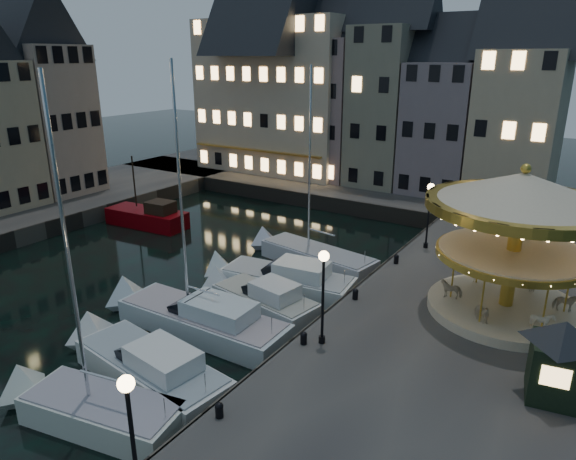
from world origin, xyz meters
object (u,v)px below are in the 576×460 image
Objects in this scene: streetlamp_a at (131,425)px; motorboat_b at (146,366)px; ticket_kiosk at (562,347)px; streetlamp_c at (429,206)px; motorboat_a at (91,409)px; motorboat_e at (281,280)px; carousel at (519,218)px; streetlamp_b at (323,284)px; bollard_c at (355,293)px; red_fishing_boat at (149,218)px; motorboat_c at (197,318)px; motorboat_d at (260,300)px; bollard_b at (304,337)px; bollard_d at (396,259)px; bollard_a at (219,409)px; motorboat_f at (311,256)px.

streetlamp_a reaches higher than motorboat_b.
streetlamp_a reaches higher than ticket_kiosk.
streetlamp_c is 0.35× the size of motorboat_a.
motorboat_e is (-0.34, 13.14, 0.11)m from motorboat_a.
streetlamp_c is 0.51× the size of carousel.
bollard_c is at bearing 97.59° from streetlamp_b.
streetlamp_a is 29.07m from red_fishing_boat.
motorboat_c is at bearing -176.29° from streetlamp_b.
red_fishing_boat is (-15.73, 6.85, 0.05)m from motorboat_d.
bollard_b is 0.08× the size of motorboat_d.
motorboat_b is 0.99× the size of motorboat_e.
bollard_c is at bearing -93.81° from streetlamp_c.
bollard_d is at bearing 90.00° from bollard_c.
streetlamp_a is 10.00m from streetlamp_b.
streetlamp_c reaches higher than bollard_c.
motorboat_b is at bearing 164.91° from bollard_a.
bollard_b is at bearing -169.48° from ticket_kiosk.
motorboat_e is (-5.20, -4.37, -0.96)m from bollard_d.
streetlamp_a is 0.61× the size of red_fishing_boat.
motorboat_d reaches higher than bollard_b.
bollard_c is (0.00, 10.50, 0.00)m from bollard_a.
streetlamp_b is at bearing 84.29° from bollard_a.
motorboat_a is 0.99× the size of motorboat_f.
carousel is at bearing 6.88° from motorboat_e.
bollard_b is at bearing -61.21° from motorboat_f.
motorboat_f is at bearing 149.86° from ticket_kiosk.
bollard_a is 1.00× the size of bollard_d.
motorboat_a is 1.68× the size of motorboat_d.
motorboat_e is at bearing 135.87° from streetlamp_b.
streetlamp_a is 7.32× the size of bollard_d.
ticket_kiosk reaches higher than bollard_d.
motorboat_e is at bearing 91.46° from motorboat_a.
streetlamp_c reaches higher than motorboat_d.
motorboat_d is (0.12, 10.41, 0.10)m from motorboat_a.
bollard_b is at bearing -92.45° from streetlamp_c.
motorboat_c is (-1.27, 7.08, 0.14)m from motorboat_a.
ticket_kiosk is at bearing -16.84° from motorboat_e.
bollard_a is 0.17× the size of ticket_kiosk.
carousel is at bearing 49.66° from streetlamp_b.
motorboat_b is at bearing -141.56° from bollard_b.
bollard_a is at bearing -65.90° from motorboat_e.
motorboat_f is at bearing 92.94° from motorboat_a.
motorboat_b is at bearing -76.98° from motorboat_c.
red_fishing_boat is (-21.07, 9.75, -3.33)m from streetlamp_b.
bollard_c is at bearing 18.73° from motorboat_d.
streetlamp_c is (0.00, 13.50, 0.00)m from streetlamp_b.
motorboat_a is (-5.46, 2.48, -3.48)m from streetlamp_a.
red_fishing_boat reaches higher than streetlamp_c.
carousel is at bearing 20.15° from motorboat_d.
motorboat_c is at bearing 179.41° from bollard_b.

